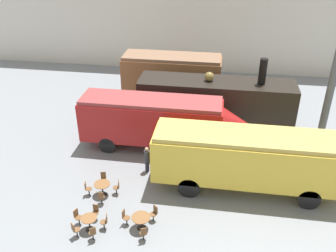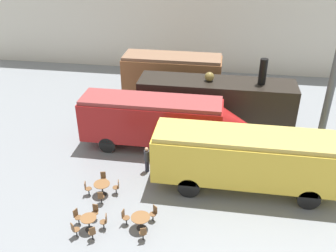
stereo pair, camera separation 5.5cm
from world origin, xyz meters
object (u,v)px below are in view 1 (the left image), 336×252
cafe_table_near (89,221)px  passenger_coach_wooden (172,74)px  cafe_table_far (102,186)px  cafe_chair_0 (77,216)px  passenger_coach_vintage (250,157)px  visitor_person (147,159)px  cafe_table_mid (141,219)px  steam_locomotive (216,101)px  streamlined_locomotive (164,120)px

cafe_table_near → passenger_coach_wooden: bearing=83.4°
cafe_table_near → cafe_table_far: cafe_table_near is taller
cafe_table_near → cafe_chair_0: 0.76m
passenger_coach_vintage → visitor_person: passenger_coach_vintage is taller
passenger_coach_vintage → cafe_table_near: 8.88m
cafe_table_far → passenger_coach_wooden: bearing=81.3°
cafe_table_mid → visitor_person: (-0.65, 4.65, 0.33)m
passenger_coach_wooden → cafe_table_far: passenger_coach_wooden is taller
passenger_coach_wooden → steam_locomotive: steam_locomotive is taller
cafe_table_far → passenger_coach_vintage: bearing=12.7°
streamlined_locomotive → visitor_person: (-0.58, -2.74, -1.14)m
cafe_chair_0 → steam_locomotive: bearing=82.8°
steam_locomotive → visitor_person: size_ratio=6.39×
passenger_coach_wooden → cafe_table_near: passenger_coach_wooden is taller
passenger_coach_vintage → cafe_table_mid: 6.63m
steam_locomotive → cafe_table_mid: size_ratio=11.51×
cafe_table_mid → cafe_table_far: bearing=140.4°
cafe_table_mid → visitor_person: bearing=97.9°
steam_locomotive → cafe_table_mid: bearing=-106.0°
passenger_coach_wooden → streamlined_locomotive: bearing=-85.5°
cafe_table_near → cafe_chair_0: bearing=157.4°
steam_locomotive → cafe_table_far: 10.33m
streamlined_locomotive → visitor_person: 3.02m
cafe_table_far → cafe_chair_0: cafe_chair_0 is taller
cafe_table_near → visitor_person: size_ratio=0.47×
visitor_person → passenger_coach_vintage: bearing=-7.3°
passenger_coach_wooden → cafe_table_far: 12.98m
passenger_coach_vintage → cafe_table_far: 8.09m
cafe_chair_0 → cafe_table_near: bearing=0.0°
steam_locomotive → cafe_chair_0: (-6.19, -10.84, -1.60)m
streamlined_locomotive → cafe_chair_0: size_ratio=12.57×
streamlined_locomotive → passenger_coach_vintage: (5.20, -3.48, 0.05)m
passenger_coach_vintage → steam_locomotive: bearing=107.1°
steam_locomotive → cafe_chair_0: bearing=-119.7°
cafe_chair_0 → visitor_person: (2.49, 4.84, 0.40)m
streamlined_locomotive → cafe_table_near: bearing=-106.8°
passenger_coach_vintage → cafe_table_near: size_ratio=13.32×
cafe_table_near → streamlined_locomotive: bearing=73.2°
passenger_coach_wooden → visitor_person: bearing=-89.9°
passenger_coach_wooden → passenger_coach_vintage: bearing=-62.2°
passenger_coach_vintage → visitor_person: (-5.78, 0.74, -1.19)m
cafe_table_mid → cafe_table_far: cafe_table_far is taller
passenger_coach_wooden → cafe_table_near: bearing=-96.6°
passenger_coach_wooden → cafe_chair_0: (-2.48, -15.08, -1.69)m
streamlined_locomotive → passenger_coach_vintage: 6.26m
cafe_table_near → passenger_coach_vintage: bearing=30.1°
passenger_coach_wooden → streamlined_locomotive: (0.59, -7.51, -0.15)m
passenger_coach_wooden → steam_locomotive: 5.63m
steam_locomotive → cafe_table_far: steam_locomotive is taller
cafe_table_near → cafe_table_mid: (2.44, 0.48, 0.01)m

